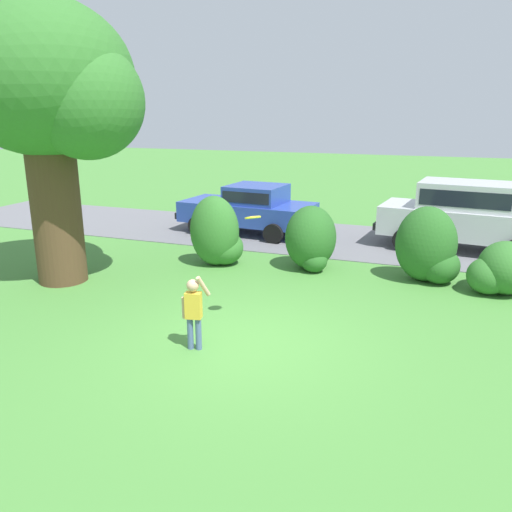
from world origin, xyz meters
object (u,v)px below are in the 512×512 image
parked_sedan (250,207)px  child_thrower (194,308)px  oak_tree_large (52,92)px  frisbee (253,217)px  parked_suv (465,212)px

parked_sedan → child_thrower: 8.38m
oak_tree_large → parked_sedan: (2.23, 5.88, -3.33)m
frisbee → oak_tree_large: bearing=168.0°
parked_suv → frisbee: 8.01m
parked_suv → child_thrower: (-4.26, -8.24, -0.36)m
oak_tree_large → parked_suv: bearing=35.0°
oak_tree_large → frisbee: 5.47m
parked_suv → child_thrower: bearing=-117.3°
parked_suv → oak_tree_large: bearing=-145.0°
parked_suv → frisbee: size_ratio=16.77×
parked_sedan → parked_suv: bearing=1.2°
child_thrower → frisbee: size_ratio=4.43×
child_thrower → parked_sedan: bearing=104.5°
oak_tree_large → child_thrower: oak_tree_large is taller
parked_sedan → parked_suv: size_ratio=0.93×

